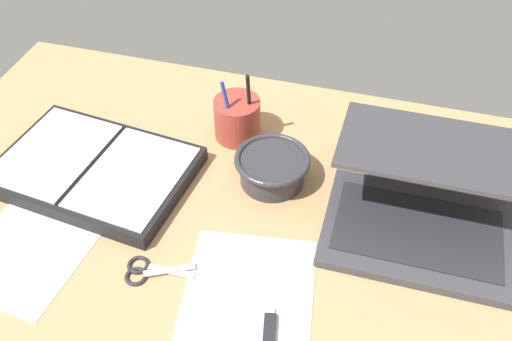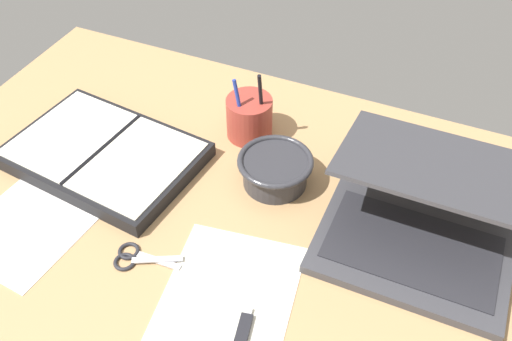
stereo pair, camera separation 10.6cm
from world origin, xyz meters
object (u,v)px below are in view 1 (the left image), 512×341
object	(u,v)px
laptop	(423,203)
pen_cup	(237,118)
bowl	(272,168)
planner	(94,169)
scissors	(145,271)

from	to	relation	value
laptop	pen_cup	distance (cm)	42.35
laptop	bowl	bearing A→B (deg)	173.10
bowl	planner	world-z (taller)	bowl
bowl	scissors	world-z (taller)	bowl
bowl	pen_cup	size ratio (longest dim) A/B	0.88
bowl	scissors	distance (cm)	31.80
planner	bowl	bearing A→B (deg)	19.95
planner	scissors	world-z (taller)	planner
scissors	bowl	bearing A→B (deg)	45.82
laptop	planner	world-z (taller)	laptop
scissors	laptop	bearing A→B (deg)	13.70
pen_cup	scissors	size ratio (longest dim) A/B	1.39
planner	scissors	bearing A→B (deg)	-38.76
bowl	planner	bearing A→B (deg)	-166.48
planner	laptop	bearing A→B (deg)	10.78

